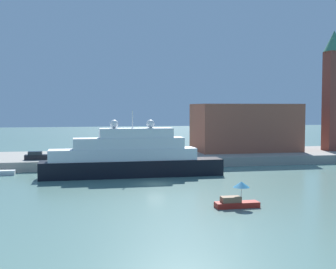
% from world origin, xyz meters
% --- Properties ---
extents(ground, '(400.00, 400.00, 0.00)m').
position_xyz_m(ground, '(0.00, 0.00, 0.00)').
color(ground, slate).
extents(quay_dock, '(110.00, 19.82, 1.73)m').
position_xyz_m(quay_dock, '(0.00, 25.91, 0.87)').
color(quay_dock, gray).
rests_on(quay_dock, ground).
extents(large_yacht, '(29.20, 4.20, 10.65)m').
position_xyz_m(large_yacht, '(-2.81, 7.74, 3.11)').
color(large_yacht, black).
rests_on(large_yacht, ground).
extents(small_motorboat, '(4.92, 1.85, 2.89)m').
position_xyz_m(small_motorboat, '(6.17, -16.90, 1.02)').
color(small_motorboat, '#B22319').
rests_on(small_motorboat, ground).
extents(work_barge, '(4.59, 1.57, 0.76)m').
position_xyz_m(work_barge, '(-23.53, 13.58, 0.38)').
color(work_barge, silver).
rests_on(work_barge, ground).
extents(harbor_building, '(21.71, 12.36, 10.14)m').
position_xyz_m(harbor_building, '(24.71, 28.42, 6.80)').
color(harbor_building, '#93513D').
rests_on(harbor_building, quay_dock).
extents(bell_tower, '(4.40, 4.40, 25.90)m').
position_xyz_m(bell_tower, '(43.49, 24.96, 15.82)').
color(bell_tower, brown).
rests_on(bell_tower, quay_dock).
extents(parked_car, '(4.10, 1.67, 1.49)m').
position_xyz_m(parked_car, '(-18.35, 19.84, 2.38)').
color(parked_car, black).
rests_on(parked_car, quay_dock).
extents(person_figure, '(0.36, 0.36, 1.78)m').
position_xyz_m(person_figure, '(-13.40, 19.98, 2.56)').
color(person_figure, maroon).
rests_on(person_figure, quay_dock).
extents(mooring_bollard, '(0.41, 0.41, 0.90)m').
position_xyz_m(mooring_bollard, '(4.94, 17.30, 2.18)').
color(mooring_bollard, black).
rests_on(mooring_bollard, quay_dock).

